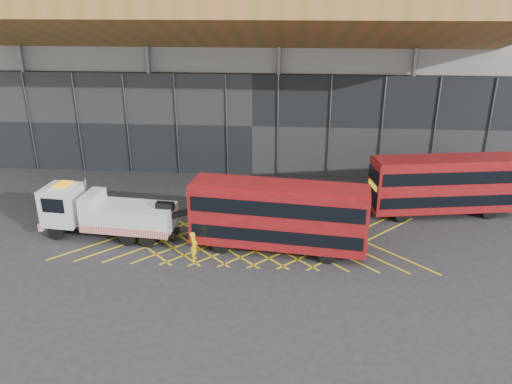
# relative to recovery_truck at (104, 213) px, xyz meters

# --- Properties ---
(ground_plane) EXTENTS (120.00, 120.00, 0.00)m
(ground_plane) POSITION_rel_recovery_truck_xyz_m (5.98, 0.32, -1.53)
(ground_plane) COLOR #28282A
(road_markings) EXTENTS (21.56, 7.16, 0.01)m
(road_markings) POSITION_rel_recovery_truck_xyz_m (8.38, 0.32, -1.52)
(road_markings) COLOR yellow
(road_markings) RESTS_ON ground_plane
(construction_building) EXTENTS (55.00, 23.97, 18.00)m
(construction_building) POSITION_rel_recovery_truck_xyz_m (7.90, 18.72, 7.45)
(construction_building) COLOR gray
(construction_building) RESTS_ON ground_plane
(recovery_truck) EXTENTS (9.54, 3.06, 3.31)m
(recovery_truck) POSITION_rel_recovery_truck_xyz_m (0.00, 0.00, 0.00)
(recovery_truck) COLOR black
(recovery_truck) RESTS_ON ground_plane
(bus_towed) EXTENTS (10.11, 3.48, 4.03)m
(bus_towed) POSITION_rel_recovery_truck_xyz_m (10.44, -1.03, 0.71)
(bus_towed) COLOR maroon
(bus_towed) RESTS_ON ground_plane
(bus_second) EXTENTS (9.89, 3.71, 3.93)m
(bus_second) POSITION_rel_recovery_truck_xyz_m (21.15, 4.74, 0.65)
(bus_second) COLOR maroon
(bus_second) RESTS_ON ground_plane
(worker) EXTENTS (0.45, 0.65, 1.69)m
(worker) POSITION_rel_recovery_truck_xyz_m (5.88, -2.52, -0.68)
(worker) COLOR yellow
(worker) RESTS_ON ground_plane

